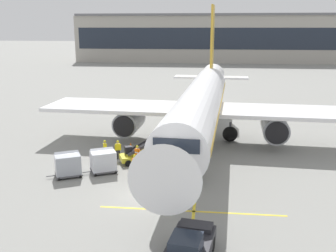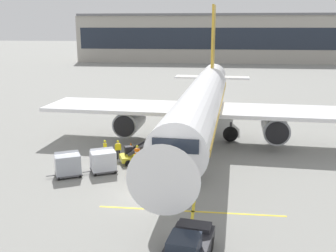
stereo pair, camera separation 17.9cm
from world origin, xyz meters
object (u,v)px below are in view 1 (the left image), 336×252
object	(u,v)px
pushback_tug	(189,248)
ground_crew_marshaller	(137,154)
belt_loader	(143,152)
baggage_cart_second	(68,164)
ground_crew_by_loader	(118,148)
baggage_cart_lead	(103,160)
safety_cone_engine_keepout	(131,147)
ground_crew_wingwalker	(105,148)
parked_airplane	(201,104)
ground_crew_by_carts	(135,164)

from	to	relation	value
pushback_tug	ground_crew_marshaller	world-z (taller)	pushback_tug
belt_loader	baggage_cart_second	distance (m)	6.60
baggage_cart_second	ground_crew_by_loader	xyz separation A→B (m)	(2.98, 4.43, -0.00)
baggage_cart_lead	pushback_tug	size ratio (longest dim) A/B	0.60
safety_cone_engine_keepout	ground_crew_marshaller	bearing A→B (deg)	-70.43
ground_crew_wingwalker	pushback_tug	bearing A→B (deg)	-61.05
parked_airplane	baggage_cart_second	distance (m)	14.86
parked_airplane	baggage_cart_lead	size ratio (longest dim) A/B	15.15
ground_crew_by_carts	ground_crew_wingwalker	xyz separation A→B (m)	(-3.41, 3.68, 0.00)
safety_cone_engine_keepout	baggage_cart_lead	bearing A→B (deg)	-100.06
safety_cone_engine_keepout	ground_crew_wingwalker	bearing A→B (deg)	-123.53
ground_crew_marshaller	belt_loader	bearing A→B (deg)	69.63
parked_airplane	baggage_cart_second	xyz separation A→B (m)	(-10.07, -10.52, -2.94)
ground_crew_wingwalker	ground_crew_marshaller	bearing A→B (deg)	-21.60
baggage_cart_lead	pushback_tug	bearing A→B (deg)	-57.28
baggage_cart_lead	pushback_tug	world-z (taller)	baggage_cart_lead
parked_airplane	belt_loader	size ratio (longest dim) A/B	7.94
ground_crew_by_loader	ground_crew_wingwalker	distance (m)	1.17
parked_airplane	belt_loader	distance (m)	8.68
safety_cone_engine_keepout	belt_loader	bearing A→B (deg)	-61.08
ground_crew_by_carts	pushback_tug	bearing A→B (deg)	-66.57
baggage_cart_lead	pushback_tug	xyz separation A→B (m)	(7.64, -11.90, -0.17)
belt_loader	ground_crew_by_loader	xyz separation A→B (m)	(-2.30, 0.46, 0.12)
belt_loader	ground_crew_by_loader	bearing A→B (deg)	168.60
baggage_cart_second	pushback_tug	distance (m)	14.80
pushback_tug	ground_crew_wingwalker	world-z (taller)	pushback_tug
belt_loader	parked_airplane	bearing A→B (deg)	53.81
parked_airplane	ground_crew_by_loader	size ratio (longest dim) A/B	24.19
safety_cone_engine_keepout	ground_crew_by_loader	bearing A→B (deg)	-102.92
baggage_cart_second	safety_cone_engine_keepout	size ratio (longest dim) A/B	3.52
belt_loader	ground_crew_by_carts	distance (m)	3.27
baggage_cart_second	ground_crew_by_loader	size ratio (longest dim) A/B	1.60
pushback_tug	ground_crew_marshaller	bearing A→B (deg)	110.58
pushback_tug	ground_crew_marshaller	size ratio (longest dim) A/B	2.67
parked_airplane	belt_loader	bearing A→B (deg)	-126.19
baggage_cart_second	ground_crew_marshaller	world-z (taller)	baggage_cart_second
belt_loader	baggage_cart_lead	world-z (taller)	belt_loader
baggage_cart_lead	baggage_cart_second	size ratio (longest dim) A/B	1.00
pushback_tug	ground_crew_by_carts	xyz separation A→B (m)	(-4.96, 11.44, 0.17)
belt_loader	baggage_cart_lead	size ratio (longest dim) A/B	1.91
parked_airplane	baggage_cart_second	world-z (taller)	parked_airplane
ground_crew_marshaller	ground_crew_wingwalker	bearing A→B (deg)	158.40
parked_airplane	ground_crew_wingwalker	bearing A→B (deg)	-143.39
baggage_cart_lead	baggage_cart_second	distance (m)	2.78
belt_loader	ground_crew_marshaller	size ratio (longest dim) A/B	3.05
ground_crew_marshaller	safety_cone_engine_keepout	distance (m)	4.20
parked_airplane	baggage_cart_lead	world-z (taller)	parked_airplane
parked_airplane	ground_crew_wingwalker	distance (m)	10.70
ground_crew_by_carts	ground_crew_marshaller	distance (m)	2.44
baggage_cart_lead	ground_crew_by_loader	xyz separation A→B (m)	(0.45, 3.28, -0.00)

